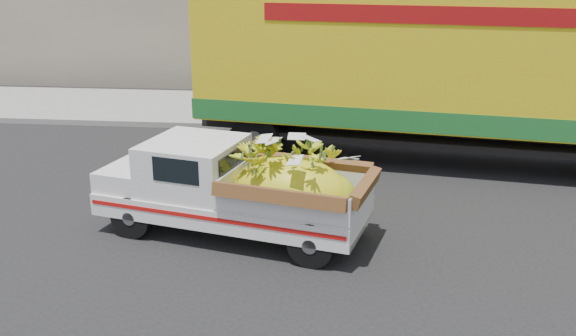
# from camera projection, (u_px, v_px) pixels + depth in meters

# --- Properties ---
(ground) EXTENTS (100.00, 100.00, 0.00)m
(ground) POSITION_uv_depth(u_px,v_px,m) (351.00, 243.00, 10.45)
(ground) COLOR black
(ground) RESTS_ON ground
(curb) EXTENTS (60.00, 0.25, 0.15)m
(curb) POSITION_uv_depth(u_px,v_px,m) (354.00, 129.00, 16.92)
(curb) COLOR gray
(curb) RESTS_ON ground
(sidewalk) EXTENTS (60.00, 4.00, 0.14)m
(sidewalk) POSITION_uv_depth(u_px,v_px,m) (355.00, 111.00, 18.90)
(sidewalk) COLOR gray
(sidewalk) RESTS_ON ground
(building_left) EXTENTS (18.00, 6.00, 5.00)m
(building_left) POSITION_uv_depth(u_px,v_px,m) (148.00, 8.00, 24.48)
(building_left) COLOR gray
(building_left) RESTS_ON ground
(pickup_truck) EXTENTS (4.69, 2.63, 1.55)m
(pickup_truck) POSITION_uv_depth(u_px,v_px,m) (251.00, 189.00, 10.43)
(pickup_truck) COLOR black
(pickup_truck) RESTS_ON ground
(semi_trailer) EXTENTS (12.06, 4.24, 3.80)m
(semi_trailer) POSITION_uv_depth(u_px,v_px,m) (471.00, 69.00, 13.71)
(semi_trailer) COLOR black
(semi_trailer) RESTS_ON ground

